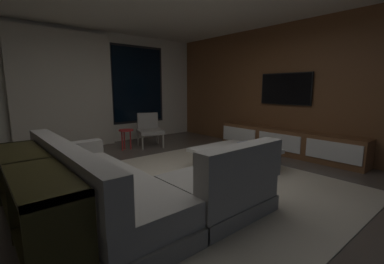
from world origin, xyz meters
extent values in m
plane|color=#564C44|center=(0.00, 0.00, 0.00)|extent=(9.20, 9.20, 0.00)
cube|color=silver|center=(0.00, 3.66, 1.35)|extent=(6.60, 0.12, 2.70)
cube|color=black|center=(1.30, 3.60, 1.45)|extent=(1.52, 0.02, 2.02)
cube|color=black|center=(1.30, 3.58, 1.45)|extent=(1.40, 0.03, 1.90)
cube|color=beige|center=(-0.55, 3.48, 1.30)|extent=(2.10, 0.12, 2.60)
cube|color=brown|center=(3.06, 0.00, 1.35)|extent=(0.12, 7.80, 2.70)
cube|color=beige|center=(0.35, -0.10, 0.01)|extent=(3.20, 3.80, 0.01)
cube|color=gray|center=(-1.15, 0.01, 0.09)|extent=(0.90, 2.50, 0.18)
cube|color=#9E9991|center=(-1.15, 0.01, 0.30)|extent=(0.86, 2.42, 0.24)
cube|color=#9E9991|center=(-1.50, 0.01, 0.62)|extent=(0.20, 2.50, 0.40)
cube|color=#9E9991|center=(-1.15, 1.16, 0.51)|extent=(0.90, 0.20, 0.18)
cube|color=gray|center=(-0.17, -0.79, 0.09)|extent=(1.10, 0.90, 0.18)
cube|color=#9E9991|center=(-0.17, -0.79, 0.30)|extent=(1.07, 0.86, 0.24)
cube|color=#9E9991|center=(-0.17, -1.14, 0.62)|extent=(1.10, 0.20, 0.40)
cube|color=beige|center=(-1.38, 0.56, 0.58)|extent=(0.10, 0.36, 0.36)
cube|color=#B2A893|center=(-1.38, -0.29, 0.58)|extent=(0.10, 0.36, 0.36)
cube|color=#2B260F|center=(1.14, 0.06, 0.15)|extent=(1.00, 1.00, 0.30)
cube|color=white|center=(1.14, 0.06, 0.33)|extent=(1.16, 1.16, 0.06)
cube|color=#CD514C|center=(1.30, -0.05, 0.37)|extent=(0.21, 0.18, 0.02)
cube|color=gold|center=(1.33, -0.02, 0.40)|extent=(0.26, 0.22, 0.03)
cube|color=#D74266|center=(1.32, -0.02, 0.43)|extent=(0.30, 0.20, 0.03)
cube|color=#424565|center=(1.31, -0.03, 0.46)|extent=(0.26, 0.16, 0.03)
cylinder|color=#B2ADA0|center=(1.13, 2.18, 0.18)|extent=(0.04, 0.04, 0.36)
cylinder|color=#B2ADA0|center=(0.68, 2.33, 0.18)|extent=(0.04, 0.04, 0.36)
cylinder|color=#B2ADA0|center=(1.29, 2.66, 0.18)|extent=(0.04, 0.04, 0.36)
cylinder|color=#B2ADA0|center=(0.83, 2.80, 0.18)|extent=(0.04, 0.04, 0.36)
cube|color=#9E9991|center=(0.98, 2.49, 0.36)|extent=(0.68, 0.70, 0.08)
cube|color=#9E9991|center=(1.06, 2.72, 0.59)|extent=(0.49, 0.22, 0.38)
cylinder|color=red|center=(0.30, 2.55, 0.23)|extent=(0.03, 0.03, 0.46)
cylinder|color=red|center=(0.50, 2.55, 0.23)|extent=(0.03, 0.03, 0.46)
cylinder|color=red|center=(0.40, 2.65, 0.23)|extent=(0.03, 0.03, 0.46)
cylinder|color=red|center=(0.40, 2.55, 0.45)|extent=(0.32, 0.32, 0.02)
cube|color=brown|center=(2.78, 0.10, 0.26)|extent=(0.44, 3.10, 0.52)
cube|color=white|center=(2.55, -0.94, 0.29)|extent=(0.02, 0.93, 0.33)
cube|color=white|center=(2.55, 0.10, 0.29)|extent=(0.02, 0.93, 0.33)
cube|color=white|center=(2.55, 1.15, 0.29)|extent=(0.02, 0.93, 0.33)
cube|color=black|center=(2.74, -0.75, 0.12)|extent=(0.33, 0.68, 0.19)
cube|color=#BB4491|center=(2.74, -1.01, 0.11)|extent=(0.03, 0.04, 0.16)
cube|color=#AA5947|center=(2.74, -0.94, 0.11)|extent=(0.03, 0.04, 0.18)
cube|color=#D6898E|center=(2.74, -0.86, 0.12)|extent=(0.03, 0.04, 0.18)
cube|color=#7ECC44|center=(2.74, -0.79, 0.12)|extent=(0.03, 0.04, 0.19)
cube|color=#669DA3|center=(2.74, -0.72, 0.10)|extent=(0.03, 0.04, 0.15)
cube|color=#D57A40|center=(2.74, -0.64, 0.10)|extent=(0.03, 0.04, 0.15)
cube|color=#B6B7B6|center=(2.74, -0.57, 0.10)|extent=(0.03, 0.04, 0.15)
cube|color=#846B50|center=(2.74, -0.49, 0.12)|extent=(0.03, 0.04, 0.18)
cube|color=black|center=(2.95, 0.25, 1.35)|extent=(0.04, 1.15, 0.66)
cube|color=black|center=(2.95, 0.25, 1.35)|extent=(0.05, 1.11, 0.62)
cube|color=#2B260F|center=(-1.82, -0.09, 0.72)|extent=(0.40, 2.10, 0.04)
cube|color=#2B260F|center=(-1.82, -0.09, 0.14)|extent=(0.38, 2.04, 0.03)
cube|color=#2B260F|center=(-1.82, -1.12, 0.37)|extent=(0.40, 0.04, 0.74)
cube|color=#2B260F|center=(-1.82, 0.94, 0.37)|extent=(0.40, 0.04, 0.74)
cube|color=#2B260F|center=(-1.82, -0.09, 0.37)|extent=(0.38, 0.03, 0.74)
cube|color=silver|center=(-1.82, -0.95, 0.27)|extent=(0.18, 0.04, 0.23)
cube|color=silver|center=(-1.82, -0.78, 0.27)|extent=(0.18, 0.04, 0.23)
cube|color=silver|center=(-1.83, -0.61, 0.28)|extent=(0.18, 0.04, 0.24)
cube|color=silver|center=(-1.83, -0.44, 0.28)|extent=(0.18, 0.04, 0.24)
cube|color=silver|center=(-1.82, -0.27, 0.27)|extent=(0.18, 0.04, 0.23)
cube|color=silver|center=(-1.82, -0.09, 0.27)|extent=(0.18, 0.04, 0.23)
cube|color=silver|center=(-1.82, 0.08, 0.27)|extent=(0.18, 0.04, 0.23)
cube|color=white|center=(-1.82, 0.25, 0.27)|extent=(0.18, 0.04, 0.23)
cube|color=silver|center=(-1.81, 0.42, 0.28)|extent=(0.18, 0.04, 0.25)
cube|color=silver|center=(-1.82, 0.59, 0.27)|extent=(0.18, 0.04, 0.24)
cube|color=silver|center=(-1.82, 0.77, 0.27)|extent=(0.18, 0.04, 0.22)
camera|label=1|loc=(-2.16, -2.72, 1.37)|focal=24.39mm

